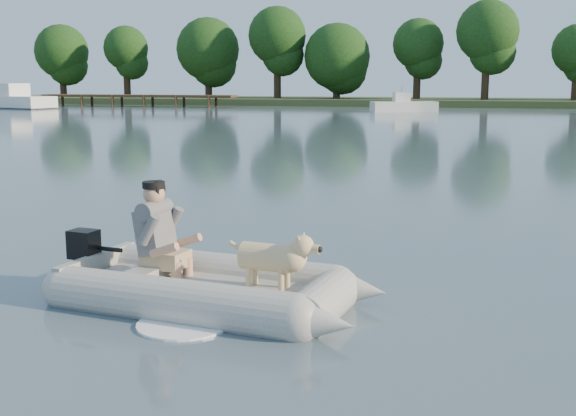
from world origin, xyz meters
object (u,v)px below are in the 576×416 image
(man, at_px, (157,228))
(cabin_cruiser, at_px, (15,96))
(dinghy, at_px, (210,251))
(motorboat, at_px, (404,99))
(dog, at_px, (268,262))
(dock, at_px, (138,101))

(man, bearing_deg, cabin_cruiser, 134.25)
(dinghy, xyz_separation_m, cabin_cruiser, (-34.12, 45.79, 0.44))
(motorboat, bearing_deg, dinghy, -107.80)
(dinghy, distance_m, cabin_cruiser, 57.11)
(man, bearing_deg, dinghy, -4.24)
(motorboat, bearing_deg, man, -108.63)
(motorboat, bearing_deg, dog, -107.03)
(dock, distance_m, dog, 58.51)
(man, relative_size, dog, 1.16)
(man, xyz_separation_m, cabin_cruiser, (-33.44, 45.64, 0.25))
(man, bearing_deg, dock, 124.11)
(dog, bearing_deg, cabin_cruiser, 135.21)
(dinghy, height_order, man, man)
(cabin_cruiser, height_order, motorboat, cabin_cruiser)
(dock, relative_size, man, 16.71)
(dog, bearing_deg, motorboat, 101.60)
(dock, xyz_separation_m, cabin_cruiser, (-8.05, -6.22, 0.51))
(dinghy, height_order, motorboat, motorboat)
(man, relative_size, motorboat, 0.22)
(dock, relative_size, motorboat, 3.64)
(man, bearing_deg, motorboat, 100.00)
(dog, relative_size, cabin_cruiser, 0.12)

